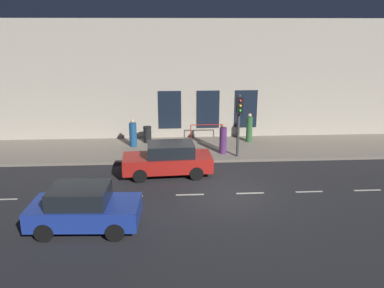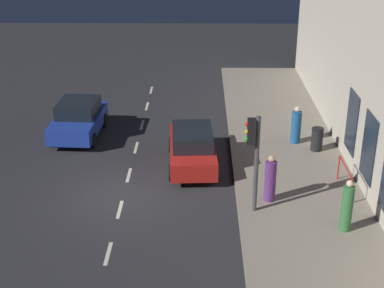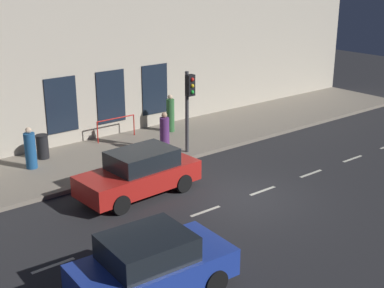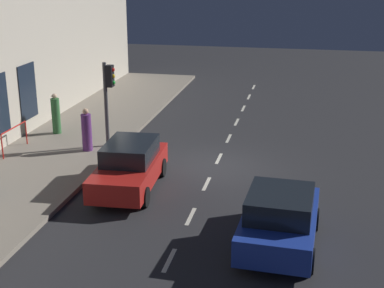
{
  "view_description": "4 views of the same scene",
  "coord_description": "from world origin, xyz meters",
  "views": [
    {
      "loc": [
        -15.44,
        2.45,
        6.95
      ],
      "look_at": [
        2.63,
        1.35,
        1.47
      ],
      "focal_mm": 36.88,
      "sensor_mm": 36.0,
      "label": 1
    },
    {
      "loc": [
        2.73,
        -17.72,
        9.75
      ],
      "look_at": [
        2.43,
        0.6,
        1.75
      ],
      "focal_mm": 53.01,
      "sensor_mm": 36.0,
      "label": 2
    },
    {
      "loc": [
        -11.8,
        11.56,
        7.47
      ],
      "look_at": [
        1.99,
        0.56,
        1.53
      ],
      "focal_mm": 49.85,
      "sensor_mm": 36.0,
      "label": 3
    },
    {
      "loc": [
        -3.13,
        18.88,
        7.2
      ],
      "look_at": [
        0.72,
        0.59,
        1.05
      ],
      "focal_mm": 52.2,
      "sensor_mm": 36.0,
      "label": 4
    }
  ],
  "objects": [
    {
      "name": "pedestrian_2",
      "position": [
        7.28,
        -2.39,
        0.95
      ],
      "size": [
        0.45,
        0.45,
        1.74
      ],
      "rotation": [
        0.0,
        0.0,
        4.98
      ],
      "color": "#336B38",
      "rests_on": "sidewalk"
    },
    {
      "name": "traffic_light",
      "position": [
        4.43,
        -1.22,
        2.42
      ],
      "size": [
        0.49,
        0.32,
        3.35
      ],
      "color": "#424244",
      "rests_on": "sidewalk"
    },
    {
      "name": "lane_centre_line",
      "position": [
        0.0,
        -1.0,
        0.0
      ],
      "size": [
        0.12,
        27.2,
        0.01
      ],
      "color": "beige",
      "rests_on": "ground"
    },
    {
      "name": "red_railing",
      "position": [
        7.82,
        0.18,
        0.86
      ],
      "size": [
        0.05,
        1.9,
        0.97
      ],
      "color": "red",
      "rests_on": "sidewalk"
    },
    {
      "name": "ground_plane",
      "position": [
        0.0,
        0.0,
        0.0
      ],
      "size": [
        60.0,
        60.0,
        0.0
      ],
      "primitive_type": "plane",
      "color": "#28282B"
    },
    {
      "name": "sidewalk",
      "position": [
        6.25,
        0.0,
        0.07
      ],
      "size": [
        4.5,
        32.0,
        0.15
      ],
      "color": "gray",
      "rests_on": "ground"
    },
    {
      "name": "pedestrian_0",
      "position": [
        5.12,
        -0.5,
        0.92
      ],
      "size": [
        0.53,
        0.53,
        1.68
      ],
      "rotation": [
        0.0,
        0.0,
        3.63
      ],
      "color": "#5B2D70",
      "rests_on": "sidewalk"
    },
    {
      "name": "parked_car_1",
      "position": [
        2.41,
        2.5,
        0.79
      ],
      "size": [
        2.0,
        4.29,
        1.58
      ],
      "rotation": [
        0.0,
        0.0,
        0.05
      ],
      "color": "red",
      "rests_on": "ground"
    },
    {
      "name": "parked_car_0",
      "position": [
        -2.65,
        5.48,
        0.79
      ],
      "size": [
        2.1,
        3.89,
        1.58
      ],
      "rotation": [
        0.0,
        0.0,
        3.09
      ],
      "color": "#1E389E",
      "rests_on": "ground"
    }
  ]
}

